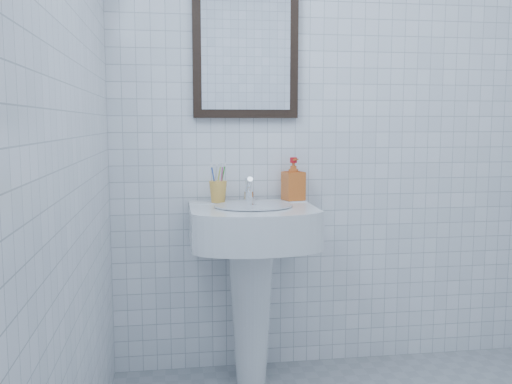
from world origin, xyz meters
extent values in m
cube|color=white|center=(0.00, 1.20, 1.25)|extent=(2.20, 0.02, 2.50)
cube|color=white|center=(-1.10, 0.00, 1.25)|extent=(0.02, 2.40, 2.50)
cone|color=white|center=(-0.45, 1.01, 0.35)|extent=(0.22, 0.22, 0.70)
cube|color=white|center=(-0.45, 0.96, 0.76)|extent=(0.56, 0.40, 0.17)
cube|color=white|center=(-0.45, 1.11, 0.83)|extent=(0.56, 0.10, 0.03)
cylinder|color=silver|center=(-0.45, 0.93, 0.85)|extent=(0.35, 0.35, 0.01)
cylinder|color=white|center=(-0.45, 1.09, 0.87)|extent=(0.05, 0.05, 0.05)
cylinder|color=white|center=(-0.45, 1.07, 0.93)|extent=(0.03, 0.10, 0.08)
cylinder|color=white|center=(-0.45, 1.11, 0.91)|extent=(0.03, 0.05, 0.09)
imported|color=#BA4612|center=(-0.23, 1.11, 0.95)|extent=(0.11, 0.11, 0.20)
cube|color=black|center=(-0.45, 1.18, 1.55)|extent=(0.50, 0.04, 0.62)
cube|color=white|center=(-0.45, 1.16, 1.55)|extent=(0.42, 0.00, 0.54)
camera|label=1|loc=(-0.81, -1.54, 1.22)|focal=40.00mm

